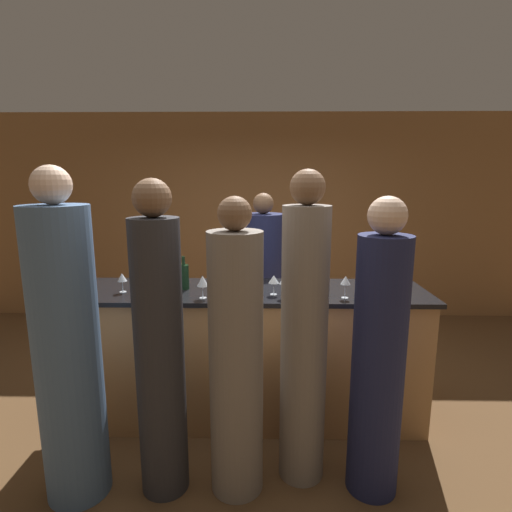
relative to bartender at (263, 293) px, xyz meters
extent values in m
plane|color=brown|center=(-0.10, -0.75, -0.83)|extent=(14.00, 14.00, 0.00)
cube|color=olive|center=(-0.10, 1.76, 0.57)|extent=(8.00, 0.06, 2.80)
cube|color=#B27F4C|center=(-0.10, -0.75, -0.31)|extent=(2.69, 0.65, 1.05)
cube|color=black|center=(-0.10, -0.75, 0.23)|extent=(2.75, 0.71, 0.04)
cylinder|color=#1E234C|center=(0.00, 0.00, -0.03)|extent=(0.40, 0.40, 1.61)
sphere|color=brown|center=(0.00, 0.00, 0.88)|extent=(0.20, 0.20, 0.20)
cylinder|color=#1E234C|center=(0.69, -1.54, -0.02)|extent=(0.31, 0.31, 1.63)
sphere|color=beige|center=(0.69, -1.54, 0.91)|extent=(0.22, 0.22, 0.22)
cylinder|color=#2D2D33|center=(-0.62, -1.55, 0.03)|extent=(0.29, 0.29, 1.73)
sphere|color=brown|center=(-0.62, -1.55, 1.01)|extent=(0.22, 0.22, 0.22)
cylinder|color=gray|center=(0.26, -1.42, 0.06)|extent=(0.29, 0.29, 1.79)
sphere|color=brown|center=(0.26, -1.42, 1.06)|extent=(0.21, 0.21, 0.21)
cylinder|color=#4C6B93|center=(-1.16, -1.60, 0.07)|extent=(0.38, 0.38, 1.80)
sphere|color=beige|center=(-1.16, -1.60, 1.08)|extent=(0.22, 0.22, 0.22)
cylinder|color=gray|center=(-0.16, -1.54, -0.01)|extent=(0.33, 0.33, 1.65)
sphere|color=brown|center=(-0.16, -1.54, 0.92)|extent=(0.20, 0.20, 0.20)
cylinder|color=black|center=(0.23, -0.82, 0.35)|extent=(0.07, 0.07, 0.20)
cylinder|color=black|center=(0.23, -0.82, 0.48)|extent=(0.03, 0.03, 0.08)
cylinder|color=black|center=(-0.62, -0.74, 0.35)|extent=(0.08, 0.08, 0.19)
cylinder|color=black|center=(-0.62, -0.74, 0.48)|extent=(0.03, 0.03, 0.07)
cylinder|color=silver|center=(-0.20, -0.91, 0.25)|extent=(0.05, 0.05, 0.00)
cylinder|color=silver|center=(-0.20, -0.91, 0.31)|extent=(0.01, 0.01, 0.10)
cone|color=silver|center=(-0.20, -0.91, 0.39)|extent=(0.07, 0.07, 0.08)
cylinder|color=silver|center=(-0.95, -0.80, 0.25)|extent=(0.05, 0.05, 0.00)
cylinder|color=silver|center=(-0.95, -0.80, 0.30)|extent=(0.01, 0.01, 0.09)
cone|color=silver|center=(-0.95, -0.80, 0.38)|extent=(0.08, 0.08, 0.07)
cylinder|color=silver|center=(0.16, -0.96, 0.25)|extent=(0.05, 0.05, 0.00)
cylinder|color=silver|center=(0.16, -0.96, 0.31)|extent=(0.01, 0.01, 0.10)
cone|color=silver|center=(0.16, -0.96, 0.39)|extent=(0.08, 0.08, 0.06)
cylinder|color=silver|center=(0.60, -0.97, 0.25)|extent=(0.05, 0.05, 0.00)
cylinder|color=silver|center=(0.60, -0.97, 0.31)|extent=(0.01, 0.01, 0.10)
cone|color=silver|center=(0.60, -0.97, 0.39)|extent=(0.07, 0.07, 0.06)
cylinder|color=silver|center=(0.08, -0.89, 0.25)|extent=(0.05, 0.05, 0.00)
cylinder|color=silver|center=(0.08, -0.89, 0.30)|extent=(0.01, 0.01, 0.09)
cone|color=silver|center=(0.08, -0.89, 0.37)|extent=(0.08, 0.08, 0.06)
cylinder|color=silver|center=(-0.44, -0.99, 0.25)|extent=(0.05, 0.05, 0.00)
cylinder|color=silver|center=(-0.44, -0.99, 0.30)|extent=(0.01, 0.01, 0.09)
cone|color=silver|center=(-0.44, -0.99, 0.38)|extent=(0.08, 0.08, 0.08)
cylinder|color=silver|center=(0.45, -0.85, 0.25)|extent=(0.05, 0.05, 0.00)
cylinder|color=silver|center=(0.45, -0.85, 0.30)|extent=(0.01, 0.01, 0.09)
cone|color=silver|center=(0.45, -0.85, 0.37)|extent=(0.07, 0.07, 0.06)
cylinder|color=silver|center=(-1.08, -0.84, 0.25)|extent=(0.05, 0.05, 0.00)
cylinder|color=silver|center=(-1.08, -0.84, 0.30)|extent=(0.01, 0.01, 0.08)
cone|color=silver|center=(-1.08, -0.84, 0.37)|extent=(0.07, 0.07, 0.06)
camera|label=1|loc=(0.00, -3.78, 1.12)|focal=28.00mm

